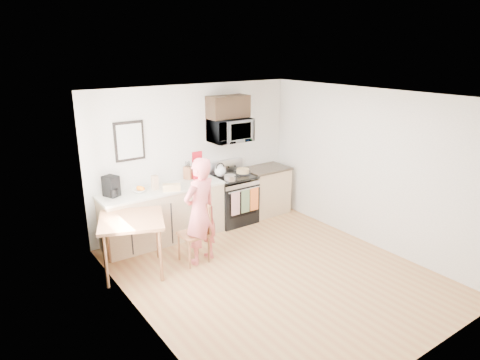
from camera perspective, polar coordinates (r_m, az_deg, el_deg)
floor at (r=6.51m, az=4.50°, el=-12.31°), size 4.60×4.60×0.00m
back_wall at (r=7.80m, az=-6.11°, el=3.04°), size 4.00×0.04×2.60m
front_wall at (r=4.60m, az=23.72°, el=-8.85°), size 4.00×0.04×2.60m
left_wall at (r=5.00m, az=-13.17°, el=-5.64°), size 0.04×4.60×2.60m
right_wall at (r=7.37m, az=16.82°, el=1.54°), size 0.04×4.60×2.60m
ceiling at (r=5.69m, az=5.12°, el=11.09°), size 4.00×4.60×0.04m
window at (r=5.64m, az=-16.13°, el=-0.52°), size 0.06×1.40×1.50m
cabinet_left at (r=7.46m, az=-10.14°, el=-4.67°), size 2.10×0.60×0.90m
countertop_left at (r=7.30m, az=-10.33°, el=-1.25°), size 2.14×0.64×0.04m
cabinet_right at (r=8.57m, az=3.42°, el=-1.50°), size 0.84×0.60×0.90m
countertop_right at (r=8.43m, az=3.48°, el=1.53°), size 0.88×0.64×0.04m
range at (r=8.10m, az=-0.90°, el=-2.69°), size 0.76×0.70×1.16m
microwave at (r=7.84m, az=-1.38°, el=6.66°), size 0.76×0.51×0.42m
upper_cabinet at (r=7.81m, az=-1.59°, el=9.74°), size 0.76×0.35×0.40m
wall_art at (r=7.18m, az=-14.53°, el=5.04°), size 0.50×0.04×0.65m
wall_trivet at (r=7.81m, az=-5.74°, el=3.08°), size 0.20×0.02×0.20m
person at (r=6.51m, az=-5.32°, el=-4.16°), size 0.69×0.53×1.67m
dining_table at (r=6.41m, az=-14.26°, el=-5.84°), size 1.01×1.01×0.85m
chair at (r=6.66m, az=-5.28°, el=-5.75°), size 0.45×0.40×0.95m
knife_block at (r=7.71m, az=-6.93°, el=0.95°), size 0.16×0.18×0.23m
utensil_crock at (r=7.69m, az=-5.93°, el=1.14°), size 0.12×0.12×0.35m
fruit_bowl at (r=7.16m, az=-13.32°, el=-1.32°), size 0.27×0.27×0.10m
milk_carton at (r=7.22m, az=-11.28°, el=-0.34°), size 0.10×0.10×0.24m
coffee_maker at (r=7.06m, az=-16.77°, el=-0.88°), size 0.26×0.31×0.33m
bread_bag at (r=7.15m, az=-9.09°, el=-0.98°), size 0.32×0.25×0.11m
cake at (r=8.04m, az=0.37°, el=1.15°), size 0.29×0.29×0.10m
kettle at (r=7.86m, az=-2.65°, el=1.25°), size 0.21×0.21×0.26m
pot at (r=7.64m, az=-1.32°, el=0.31°), size 0.20×0.33×0.10m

